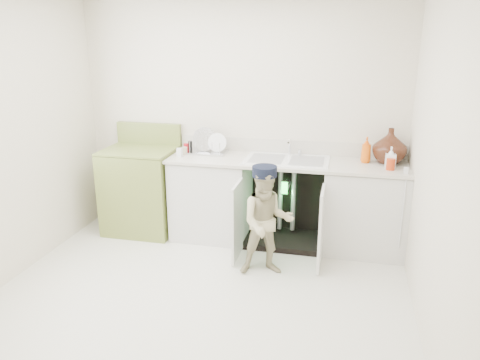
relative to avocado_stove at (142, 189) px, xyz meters
name	(u,v)px	position (x,y,z in m)	size (l,w,h in m)	color
ground	(202,293)	(1.06, -1.18, -0.48)	(3.50, 3.50, 0.00)	beige
room_shell	(198,152)	(1.06, -1.18, 0.77)	(6.00, 5.50, 1.26)	beige
counter_run	(289,199)	(1.64, 0.03, 0.00)	(2.44, 1.02, 1.25)	silver
avocado_stove	(142,189)	(0.00, 0.00, 0.00)	(0.75, 0.65, 1.17)	olive
repair_worker	(267,221)	(1.53, -0.69, 0.03)	(0.58, 0.63, 1.02)	tan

